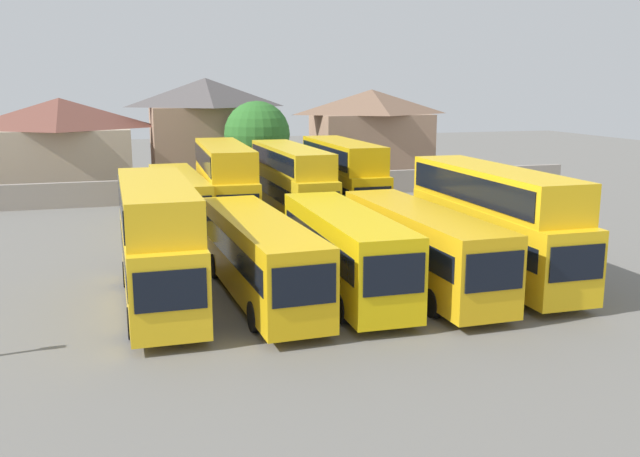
% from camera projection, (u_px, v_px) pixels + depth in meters
% --- Properties ---
extents(ground, '(140.00, 140.00, 0.00)m').
position_uv_depth(ground, '(256.00, 216.00, 46.04)').
color(ground, slate).
extents(depot_boundary_wall, '(56.00, 0.50, 1.80)m').
position_uv_depth(depot_boundary_wall, '(237.00, 188.00, 52.43)').
color(depot_boundary_wall, gray).
rests_on(depot_boundary_wall, ground).
extents(bus_1, '(2.73, 10.62, 4.90)m').
position_uv_depth(bus_1, '(158.00, 238.00, 26.93)').
color(bus_1, yellow).
rests_on(bus_1, ground).
extents(bus_2, '(2.99, 11.96, 3.33)m').
position_uv_depth(bus_2, '(259.00, 253.00, 28.02)').
color(bus_2, yellow).
rests_on(bus_2, ground).
extents(bus_3, '(2.69, 10.92, 3.48)m').
position_uv_depth(bus_3, '(345.00, 248.00, 28.60)').
color(bus_3, yellow).
rests_on(bus_3, ground).
extents(bus_4, '(2.81, 11.76, 3.41)m').
position_uv_depth(bus_4, '(420.00, 244.00, 29.48)').
color(bus_4, gold).
rests_on(bus_4, ground).
extents(bus_5, '(2.72, 11.82, 4.96)m').
position_uv_depth(bus_5, '(493.00, 217.00, 30.90)').
color(bus_5, yellow).
rests_on(bus_5, ground).
extents(bus_6, '(2.77, 11.55, 3.37)m').
position_uv_depth(bus_6, '(178.00, 198.00, 41.51)').
color(bus_6, yellow).
rests_on(bus_6, ground).
extents(bus_7, '(3.02, 11.68, 5.01)m').
position_uv_depth(bus_7, '(225.00, 181.00, 42.35)').
color(bus_7, yellow).
rests_on(bus_7, ground).
extents(bus_8, '(2.69, 11.90, 4.82)m').
position_uv_depth(bus_8, '(291.00, 181.00, 42.96)').
color(bus_8, yellow).
rests_on(bus_8, ground).
extents(bus_9, '(2.66, 10.82, 5.02)m').
position_uv_depth(bus_9, '(343.00, 176.00, 44.51)').
color(bus_9, '#E3AF0E').
rests_on(bus_9, ground).
extents(house_terrace_left, '(10.99, 7.74, 7.52)m').
position_uv_depth(house_terrace_left, '(62.00, 145.00, 55.29)').
color(house_terrace_left, tan).
rests_on(house_terrace_left, ground).
extents(house_terrace_centre, '(9.42, 6.64, 9.07)m').
position_uv_depth(house_terrace_centre, '(207.00, 132.00, 58.23)').
color(house_terrace_centre, '#9E7A60').
rests_on(house_terrace_centre, ground).
extents(house_terrace_right, '(10.40, 6.38, 8.11)m').
position_uv_depth(house_terrace_right, '(371.00, 134.00, 62.55)').
color(house_terrace_right, '#9E7A60').
rests_on(house_terrace_right, ground).
extents(tree_left_of_lot, '(5.15, 5.15, 7.30)m').
position_uv_depth(tree_left_of_lot, '(257.00, 134.00, 54.58)').
color(tree_left_of_lot, brown).
rests_on(tree_left_of_lot, ground).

